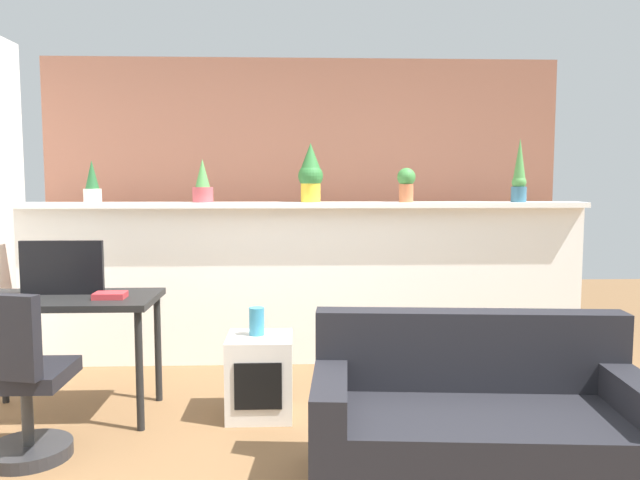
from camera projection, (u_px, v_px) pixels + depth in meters
name	position (u px, v px, depth m)	size (l,w,h in m)	color
ground_plane	(311.00, 478.00, 3.09)	(12.00, 12.00, 0.00)	brown
divider_wall	(304.00, 285.00, 5.02)	(4.44, 0.16, 1.24)	white
plant_shelf	(304.00, 205.00, 4.92)	(4.44, 0.29, 0.04)	white
brick_wall_behind	(303.00, 204.00, 5.56)	(4.44, 0.10, 2.50)	#935B47
potted_plant_0	(92.00, 184.00, 4.84)	(0.13, 0.13, 0.33)	silver
potted_plant_1	(203.00, 184.00, 4.89)	(0.16, 0.16, 0.34)	#B7474C
potted_plant_2	(311.00, 173.00, 4.92)	(0.20, 0.20, 0.46)	gold
potted_plant_3	(406.00, 183.00, 4.91)	(0.14, 0.14, 0.27)	#C66B42
potted_plant_4	(519.00, 174.00, 4.93)	(0.12, 0.12, 0.50)	#386B84
desk	(66.00, 310.00, 3.85)	(1.10, 0.60, 0.75)	black
tv_monitor	(62.00, 268.00, 3.90)	(0.51, 0.04, 0.34)	black
office_chair	(19.00, 390.00, 3.23)	(0.49, 0.49, 0.91)	#262628
side_cube_shelf	(260.00, 376.00, 3.90)	(0.40, 0.41, 0.50)	silver
vase_on_shelf	(257.00, 321.00, 3.90)	(0.09, 0.09, 0.17)	teal
book_on_desk	(110.00, 295.00, 3.78)	(0.19, 0.13, 0.04)	#B22D33
couch	(478.00, 429.00, 2.98)	(1.62, 0.89, 0.80)	black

